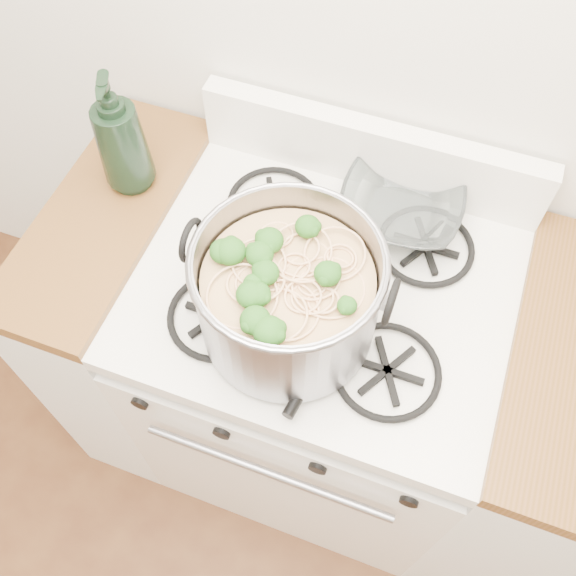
{
  "coord_description": "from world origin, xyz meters",
  "views": [
    {
      "loc": [
        0.17,
        0.59,
        2.01
      ],
      "look_at": [
        -0.03,
        1.14,
        1.05
      ],
      "focal_mm": 40.0,
      "sensor_mm": 36.0,
      "label": 1
    }
  ],
  "objects_px": {
    "stock_pot": "(288,296)",
    "bottle": "(119,134)",
    "gas_range": "(316,377)",
    "glass_bowl": "(400,210)",
    "spatula": "(350,305)"
  },
  "relations": [
    {
      "from": "gas_range",
      "to": "glass_bowl",
      "type": "bearing_deg",
      "value": 65.3
    },
    {
      "from": "stock_pot",
      "to": "bottle",
      "type": "distance_m",
      "value": 0.5
    },
    {
      "from": "gas_range",
      "to": "spatula",
      "type": "distance_m",
      "value": 0.51
    },
    {
      "from": "gas_range",
      "to": "spatula",
      "type": "xyz_separation_m",
      "value": [
        0.07,
        -0.05,
        0.5
      ]
    },
    {
      "from": "gas_range",
      "to": "bottle",
      "type": "height_order",
      "value": "bottle"
    },
    {
      "from": "gas_range",
      "to": "stock_pot",
      "type": "xyz_separation_m",
      "value": [
        -0.03,
        -0.12,
        0.59
      ]
    },
    {
      "from": "spatula",
      "to": "gas_range",
      "type": "bearing_deg",
      "value": 151.76
    },
    {
      "from": "stock_pot",
      "to": "glass_bowl",
      "type": "distance_m",
      "value": 0.37
    },
    {
      "from": "stock_pot",
      "to": "glass_bowl",
      "type": "height_order",
      "value": "stock_pot"
    },
    {
      "from": "spatula",
      "to": "bottle",
      "type": "distance_m",
      "value": 0.58
    },
    {
      "from": "spatula",
      "to": "bottle",
      "type": "bearing_deg",
      "value": 173.22
    },
    {
      "from": "spatula",
      "to": "glass_bowl",
      "type": "xyz_separation_m",
      "value": [
        0.03,
        0.26,
        0.0
      ]
    },
    {
      "from": "spatula",
      "to": "bottle",
      "type": "height_order",
      "value": "bottle"
    },
    {
      "from": "gas_range",
      "to": "stock_pot",
      "type": "bearing_deg",
      "value": -105.95
    },
    {
      "from": "spatula",
      "to": "stock_pot",
      "type": "bearing_deg",
      "value": -135.67
    }
  ]
}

